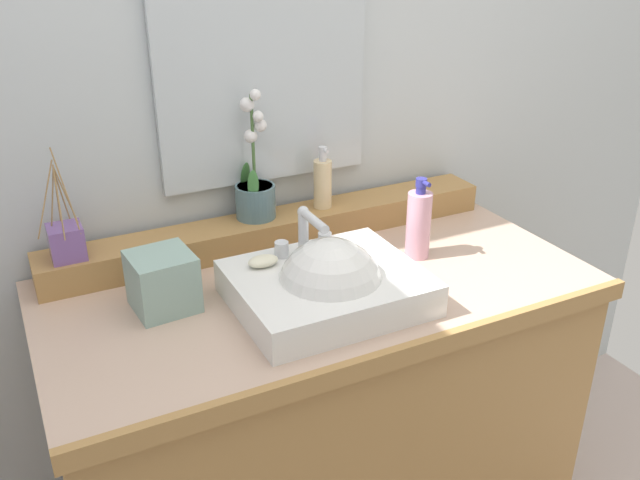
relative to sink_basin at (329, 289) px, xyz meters
The scene contains 11 objects.
wall_back 0.61m from the sink_basin, 87.11° to the left, with size 3.01×0.20×2.43m, color silver.
vanity_cabinet 0.49m from the sink_basin, 75.19° to the left, with size 1.27×0.65×0.88m.
back_ledge 0.35m from the sink_basin, 85.60° to the left, with size 1.20×0.12×0.07m, color #A67A43.
sink_basin is the anchor object (origin of this frame).
soap_bar 0.16m from the sink_basin, 137.63° to the left, with size 0.07×0.04×0.02m, color beige.
potted_plant 0.38m from the sink_basin, 93.57° to the left, with size 0.10×0.10×0.33m.
soap_dispenser 0.40m from the sink_basin, 65.11° to the left, with size 0.05×0.05×0.17m.
reed_diffuser 0.60m from the sink_basin, 145.57° to the left, with size 0.10×0.10×0.26m.
lotion_bottle 0.33m from the sink_basin, 20.02° to the left, with size 0.06×0.06×0.21m.
tissue_box 0.36m from the sink_basin, 155.26° to the left, with size 0.13×0.13×0.13m, color #88A89D.
mirror 0.61m from the sink_basin, 85.33° to the left, with size 0.55×0.02×0.65m, color silver.
Camera 1 is at (-0.62, -1.25, 1.65)m, focal length 38.14 mm.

